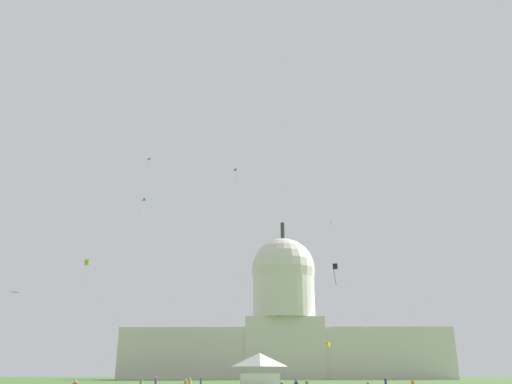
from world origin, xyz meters
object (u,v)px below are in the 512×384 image
at_px(capitol_building, 284,326).
at_px(kite_red_high, 235,172).
at_px(kite_white_high, 331,223).
at_px(kite_magenta_high, 151,161).
at_px(person_grey_front_center, 141,384).
at_px(kite_turquoise_mid, 146,203).
at_px(kite_lime_mid, 87,263).
at_px(kite_yellow_low, 327,344).
at_px(kite_orange_low, 18,295).
at_px(person_navy_front_right, 386,384).
at_px(kite_violet_low, 366,322).
at_px(person_denim_front_left, 201,383).
at_px(event_tent, 260,369).
at_px(person_purple_mid_right, 156,382).
at_px(kite_black_mid, 335,267).

bearing_deg(capitol_building, kite_red_high, -98.96).
xyz_separation_m(kite_white_high, kite_magenta_high, (-53.04, -58.28, -0.11)).
height_order(person_grey_front_center, kite_turquoise_mid, kite_turquoise_mid).
bearing_deg(kite_lime_mid, capitol_building, 149.79).
xyz_separation_m(person_grey_front_center, kite_yellow_low, (32.55, 48.05, 8.05)).
xyz_separation_m(kite_orange_low, kite_red_high, (23.08, 62.04, 41.51)).
distance_m(capitol_building, kite_red_high, 104.40).
bearing_deg(kite_magenta_high, person_navy_front_right, -169.87).
bearing_deg(person_grey_front_center, kite_yellow_low, 165.98).
bearing_deg(kite_violet_low, kite_yellow_low, -47.31).
xyz_separation_m(person_navy_front_right, kite_violet_low, (13.67, 85.18, 16.98)).
relative_size(kite_turquoise_mid, kite_magenta_high, 1.18).
distance_m(kite_orange_low, kite_turquoise_mid, 26.29).
bearing_deg(person_denim_front_left, kite_lime_mid, 36.24).
bearing_deg(kite_red_high, kite_yellow_low, 61.63).
height_order(kite_orange_low, kite_red_high, kite_red_high).
relative_size(person_denim_front_left, kite_orange_low, 1.21).
relative_size(kite_red_high, kite_lime_mid, 0.89).
relative_size(kite_turquoise_mid, kite_white_high, 1.03).
relative_size(kite_red_high, kite_magenta_high, 1.87).
xyz_separation_m(event_tent, person_purple_mid_right, (-17.65, -5.39, -2.18)).
distance_m(kite_orange_low, kite_black_mid, 51.97).
bearing_deg(kite_red_high, kite_magenta_high, -104.51).
relative_size(kite_white_high, kite_magenta_high, 1.15).
distance_m(event_tent, person_grey_front_center, 25.91).
relative_size(person_purple_mid_right, person_grey_front_center, 1.13).
height_order(capitol_building, kite_white_high, capitol_building).
bearing_deg(event_tent, kite_red_high, 100.01).
distance_m(kite_yellow_low, kite_red_high, 49.54).
distance_m(person_purple_mid_right, kite_yellow_low, 48.21).
height_order(kite_turquoise_mid, kite_red_high, kite_red_high).
xyz_separation_m(kite_turquoise_mid, kite_violet_low, (51.31, 86.52, -11.23)).
distance_m(kite_lime_mid, kite_white_high, 107.43).
bearing_deg(kite_magenta_high, kite_black_mid, -165.36).
bearing_deg(kite_violet_low, kite_red_high, -68.63).
bearing_deg(person_grey_front_center, capitol_building, -169.86).
xyz_separation_m(person_purple_mid_right, kite_white_high, (42.43, 86.34, 53.13)).
height_order(kite_yellow_low, kite_lime_mid, kite_lime_mid).
relative_size(kite_black_mid, kite_white_high, 1.57).
distance_m(kite_black_mid, kite_magenta_high, 61.26).
bearing_deg(kite_turquoise_mid, capitol_building, -33.55).
xyz_separation_m(capitol_building, person_denim_front_left, (-17.56, -141.40, -20.80)).
bearing_deg(event_tent, kite_orange_low, -134.78).
height_order(person_purple_mid_right, kite_black_mid, kite_black_mid).
xyz_separation_m(kite_yellow_low, kite_violet_low, (16.97, 40.30, 9.00)).
relative_size(kite_violet_low, kite_red_high, 0.48).
relative_size(person_grey_front_center, kite_black_mid, 0.41).
height_order(kite_turquoise_mid, kite_violet_low, kite_turquoise_mid).
bearing_deg(event_tent, kite_turquoise_mid, -139.83).
distance_m(person_purple_mid_right, person_grey_front_center, 14.17).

